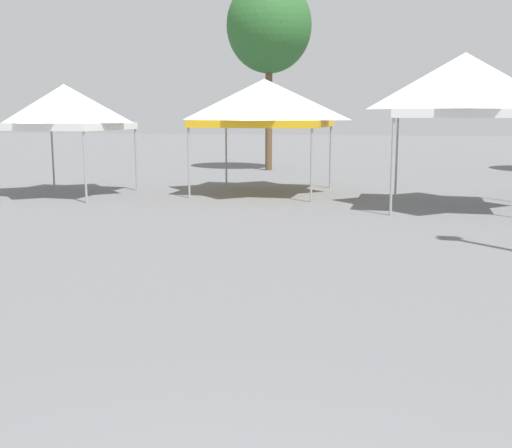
% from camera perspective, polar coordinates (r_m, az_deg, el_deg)
% --- Properties ---
extents(canopy_tent_center, '(3.20, 3.20, 3.11)m').
position_cam_1_polar(canopy_tent_center, '(19.05, -16.68, 9.94)').
color(canopy_tent_center, '#9E9EA3').
rests_on(canopy_tent_center, ground).
extents(canopy_tent_behind_right, '(3.70, 3.70, 3.27)m').
position_cam_1_polar(canopy_tent_behind_right, '(18.71, 0.74, 10.73)').
color(canopy_tent_behind_right, '#9E9EA3').
rests_on(canopy_tent_behind_right, ground).
extents(canopy_tent_far_left, '(3.34, 3.34, 3.72)m').
position_cam_1_polar(canopy_tent_far_left, '(16.31, 18.04, 11.67)').
color(canopy_tent_far_left, '#9E9EA3').
rests_on(canopy_tent_far_left, ground).
extents(tree_behind_tents_center, '(3.39, 3.39, 7.63)m').
position_cam_1_polar(tree_behind_tents_center, '(26.66, 1.17, 17.21)').
color(tree_behind_tents_center, brown).
rests_on(tree_behind_tents_center, ground).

